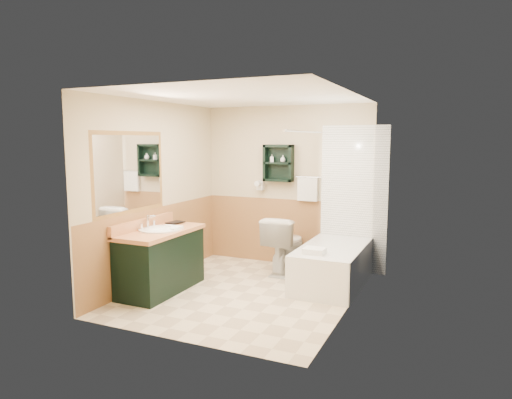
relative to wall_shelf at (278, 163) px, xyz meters
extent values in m
plane|color=beige|center=(0.10, -1.41, -1.55)|extent=(3.00, 3.00, 0.00)
cube|color=beige|center=(0.10, 0.11, -0.35)|extent=(2.60, 0.04, 2.40)
cube|color=beige|center=(-1.22, -1.41, -0.35)|extent=(0.04, 3.00, 2.40)
cube|color=beige|center=(1.42, -1.41, -0.35)|extent=(0.04, 3.00, 2.40)
cube|color=white|center=(0.10, -1.41, 0.87)|extent=(2.60, 3.00, 0.04)
cube|color=black|center=(0.00, 0.00, 0.00)|extent=(0.45, 0.15, 0.55)
cylinder|color=silver|center=(0.63, -0.66, 0.45)|extent=(0.03, 1.60, 0.03)
cube|color=black|center=(-0.89, -1.76, -1.16)|extent=(0.59, 1.23, 0.78)
cube|color=white|center=(1.03, -0.64, -1.29)|extent=(0.78, 1.50, 0.52)
imported|color=white|center=(0.25, -0.37, -1.15)|extent=(0.47, 0.83, 0.81)
cube|color=white|center=(-0.79, -1.68, -0.75)|extent=(0.27, 0.21, 0.04)
imported|color=black|center=(-1.06, -1.29, -0.66)|extent=(0.17, 0.05, 0.23)
cube|color=white|center=(0.92, -1.13, -1.00)|extent=(0.26, 0.21, 0.07)
imported|color=white|center=(-0.10, -0.01, 0.04)|extent=(0.09, 0.12, 0.05)
imported|color=white|center=(0.07, -0.01, 0.06)|extent=(0.09, 0.11, 0.08)
camera|label=1|loc=(2.47, -6.37, 0.35)|focal=32.00mm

